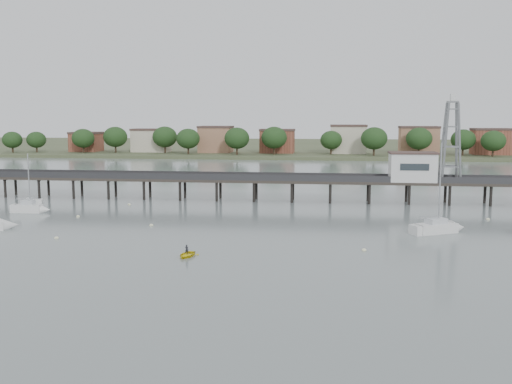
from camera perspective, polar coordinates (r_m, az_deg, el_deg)
ground_plane at (r=48.22m, az=-4.97°, el=-11.30°), size 500.00×500.00×0.00m
pier at (r=105.71m, az=1.79°, el=1.15°), size 150.00×5.00×5.50m
pier_building at (r=106.10m, az=15.38°, el=2.47°), size 8.40×5.40×5.30m
lattice_tower at (r=106.95m, az=18.92°, el=4.75°), size 3.20×3.20×15.50m
sailboat_b at (r=100.09m, az=-21.41°, el=-1.54°), size 6.00×1.97×10.03m
sailboat_c at (r=81.24m, az=18.18°, el=-3.41°), size 7.85×5.63×12.78m
white_tender at (r=110.57m, az=-21.39°, el=-0.87°), size 3.30×1.97×1.20m
yellow_dinghy at (r=64.73m, az=-6.93°, el=-6.42°), size 2.24×0.98×3.03m
dinghy_occupant at (r=64.73m, az=-6.93°, el=-6.42°), size 0.57×1.16×0.27m
mooring_buoys at (r=81.69m, az=-0.57°, el=-3.38°), size 67.43×30.79×0.39m
far_shore at (r=284.71m, az=5.21°, el=4.57°), size 500.00×170.00×10.40m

